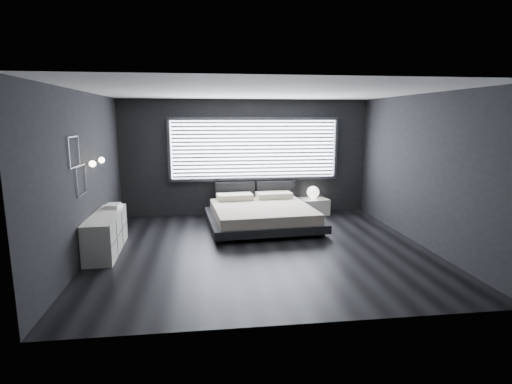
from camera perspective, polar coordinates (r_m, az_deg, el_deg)
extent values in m
plane|color=black|center=(7.39, 0.85, -8.09)|extent=(6.00, 6.00, 0.00)
plane|color=silver|center=(7.01, 0.91, 14.14)|extent=(6.00, 6.00, 0.00)
cube|color=black|center=(9.78, -1.42, 4.91)|extent=(6.00, 0.04, 2.80)
cube|color=black|center=(4.40, 5.97, -2.14)|extent=(6.00, 0.04, 2.80)
cube|color=black|center=(7.28, -23.22, 2.10)|extent=(0.04, 5.50, 2.80)
cube|color=black|center=(8.06, 22.53, 2.89)|extent=(0.04, 5.50, 2.80)
cube|color=white|center=(9.76, -0.24, 6.15)|extent=(4.00, 0.02, 1.38)
cube|color=#47474C|center=(9.70, -12.33, 5.87)|extent=(0.06, 0.08, 1.48)
cube|color=#47474C|center=(10.19, 11.31, 6.13)|extent=(0.06, 0.08, 1.48)
cube|color=#47474C|center=(9.70, -0.22, 10.43)|extent=(4.14, 0.08, 0.06)
cube|color=#47474C|center=(9.82, -0.21, 1.88)|extent=(4.14, 0.08, 0.06)
cube|color=silver|center=(9.70, -0.20, 6.12)|extent=(3.94, 0.03, 1.32)
cube|color=black|center=(9.76, -3.00, -0.03)|extent=(0.96, 0.16, 0.52)
cube|color=black|center=(9.88, 2.79, 0.11)|extent=(0.96, 0.16, 0.52)
cylinder|color=silver|center=(7.29, -22.86, 3.73)|extent=(0.10, 0.02, 0.02)
sphere|color=#FFE5B7|center=(7.27, -22.32, 3.75)|extent=(0.11, 0.11, 0.11)
cylinder|color=silver|center=(7.86, -21.71, 4.25)|extent=(0.10, 0.02, 0.02)
sphere|color=#FFE5B7|center=(7.85, -21.21, 4.27)|extent=(0.11, 0.11, 0.11)
cube|color=#47474C|center=(6.68, -24.72, 7.18)|extent=(0.01, 0.46, 0.02)
cube|color=#47474C|center=(6.72, -24.41, 3.27)|extent=(0.01, 0.46, 0.02)
cube|color=#47474C|center=(6.92, -24.01, 5.40)|extent=(0.01, 0.02, 0.46)
cube|color=#47474C|center=(6.48, -25.15, 5.02)|extent=(0.01, 0.02, 0.46)
cube|color=#47474C|center=(6.96, -23.81, 3.45)|extent=(0.01, 0.46, 0.02)
cube|color=#47474C|center=(7.02, -23.54, -0.27)|extent=(0.01, 0.46, 0.02)
cube|color=#47474C|center=(7.21, -23.17, 1.87)|extent=(0.01, 0.02, 0.46)
cube|color=#47474C|center=(6.77, -24.21, 1.28)|extent=(0.01, 0.02, 0.46)
cube|color=black|center=(7.78, -4.92, -6.83)|extent=(0.14, 0.14, 0.08)
cube|color=black|center=(8.25, 9.13, -5.91)|extent=(0.14, 0.14, 0.08)
cube|color=black|center=(9.50, -6.26, -3.64)|extent=(0.14, 0.14, 0.08)
cube|color=black|center=(9.89, 5.41, -3.05)|extent=(0.14, 0.14, 0.08)
cube|color=black|center=(8.76, 0.88, -3.94)|extent=(2.50, 2.40, 0.17)
cube|color=#BAA996|center=(8.72, 0.88, -2.73)|extent=(2.23, 2.23, 0.21)
cube|color=beige|center=(9.38, -3.06, -0.69)|extent=(0.86, 0.51, 0.14)
cube|color=beige|center=(9.57, 2.57, -0.46)|extent=(0.86, 0.51, 0.14)
cube|color=white|center=(10.03, 8.16, -2.02)|extent=(0.75, 0.66, 0.39)
sphere|color=white|center=(10.00, 8.15, -0.03)|extent=(0.30, 0.30, 0.30)
cube|color=white|center=(7.64, -20.62, -5.47)|extent=(0.54, 1.73, 0.69)
cube|color=#47474C|center=(7.59, -18.81, -5.45)|extent=(0.07, 1.69, 0.67)
cube|color=white|center=(8.03, -19.79, -1.97)|extent=(0.32, 0.39, 0.04)
cube|color=white|center=(8.00, -19.77, -1.73)|extent=(0.24, 0.33, 0.03)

